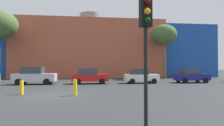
% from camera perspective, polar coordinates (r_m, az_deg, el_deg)
% --- Properties ---
extents(ground_plane, '(200.00, 200.00, 0.00)m').
position_cam_1_polar(ground_plane, '(13.27, -17.89, -9.17)').
color(ground_plane, '#2D3033').
extents(building_backdrop, '(45.88, 11.36, 12.08)m').
position_cam_1_polar(building_backdrop, '(36.98, -6.60, 3.66)').
color(building_backdrop, '#B2563D').
rests_on(building_backdrop, ground_plane).
extents(parked_car_1, '(4.30, 2.11, 1.86)m').
position_cam_1_polar(parked_car_1, '(21.98, -22.22, -3.52)').
color(parked_car_1, silver).
rests_on(parked_car_1, ground_plane).
extents(parked_car_2, '(3.94, 1.93, 1.71)m').
position_cam_1_polar(parked_car_2, '(21.20, -6.76, -3.90)').
color(parked_car_2, red).
rests_on(parked_car_2, ground_plane).
extents(parked_car_3, '(3.81, 1.87, 1.65)m').
position_cam_1_polar(parked_car_3, '(21.98, 8.60, -3.87)').
color(parked_car_3, white).
rests_on(parked_car_3, ground_plane).
extents(parked_car_4, '(3.87, 1.90, 1.68)m').
position_cam_1_polar(parked_car_4, '(24.32, 22.61, -3.50)').
color(parked_car_4, navy).
rests_on(parked_car_4, ground_plane).
extents(traffic_light_near_right, '(0.38, 0.38, 3.99)m').
position_cam_1_polar(traffic_light_near_right, '(6.04, 10.12, 9.14)').
color(traffic_light_near_right, black).
rests_on(traffic_light_near_right, ground_plane).
extents(bare_tree_1, '(4.00, 4.00, 8.55)m').
position_cam_1_polar(bare_tree_1, '(31.44, 15.27, 8.06)').
color(bare_tree_1, brown).
rests_on(bare_tree_1, ground_plane).
extents(bollard_yellow_0, '(0.24, 0.24, 1.03)m').
position_cam_1_polar(bollard_yellow_0, '(12.60, -10.99, -7.27)').
color(bollard_yellow_0, yellow).
rests_on(bollard_yellow_0, ground_plane).
extents(bollard_yellow_1, '(0.24, 0.24, 0.93)m').
position_cam_1_polar(bollard_yellow_1, '(14.24, -25.45, -6.66)').
color(bollard_yellow_1, yellow).
rests_on(bollard_yellow_1, ground_plane).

